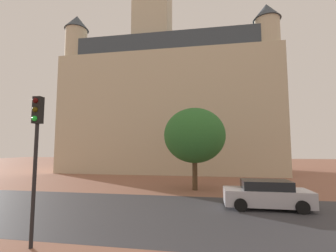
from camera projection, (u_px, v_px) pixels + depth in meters
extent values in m
plane|color=#93604C|center=(168.00, 208.00, 12.17)|extent=(120.00, 120.00, 0.00)
cube|color=#38383D|center=(165.00, 213.00, 11.26)|extent=(120.00, 8.17, 0.00)
cube|color=beige|center=(170.00, 117.00, 32.83)|extent=(27.63, 11.48, 15.05)
cube|color=#38424C|center=(170.00, 57.00, 33.65)|extent=(25.42, 10.56, 2.40)
cube|color=beige|center=(153.00, 63.00, 34.01)|extent=(5.05, 5.05, 31.03)
cylinder|color=beige|center=(74.00, 99.00, 30.89)|extent=(2.80, 2.80, 19.24)
cone|color=#38424C|center=(77.00, 23.00, 31.89)|extent=(3.20, 3.20, 2.00)
cylinder|color=beige|center=(270.00, 96.00, 26.80)|extent=(2.80, 2.80, 18.33)
cone|color=#38424C|center=(266.00, 12.00, 27.75)|extent=(3.20, 3.20, 2.00)
cube|color=#B2B2BC|center=(266.00, 197.00, 12.24)|extent=(4.33, 1.75, 0.80)
cube|color=black|center=(266.00, 185.00, 12.30)|extent=(2.43, 1.54, 0.47)
cylinder|color=black|center=(290.00, 199.00, 12.84)|extent=(0.64, 0.22, 0.64)
cylinder|color=black|center=(302.00, 207.00, 11.12)|extent=(0.64, 0.22, 0.64)
cylinder|color=black|center=(236.00, 198.00, 13.31)|extent=(0.64, 0.22, 0.64)
cylinder|color=black|center=(241.00, 205.00, 11.59)|extent=(0.64, 0.22, 0.64)
cylinder|color=black|center=(34.00, 184.00, 7.52)|extent=(0.12, 0.12, 3.96)
cube|color=black|center=(38.00, 110.00, 7.74)|extent=(0.28, 0.24, 0.90)
sphere|color=#390606|center=(36.00, 100.00, 7.64)|extent=(0.18, 0.18, 0.18)
sphere|color=#3C3306|center=(35.00, 109.00, 7.62)|extent=(0.18, 0.18, 0.18)
sphere|color=green|center=(35.00, 119.00, 7.59)|extent=(0.18, 0.18, 0.18)
cylinder|color=#4C3823|center=(195.00, 175.00, 17.55)|extent=(0.38, 0.38, 2.24)
ellipsoid|color=#2D6B2D|center=(194.00, 135.00, 17.84)|extent=(4.68, 4.68, 4.22)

